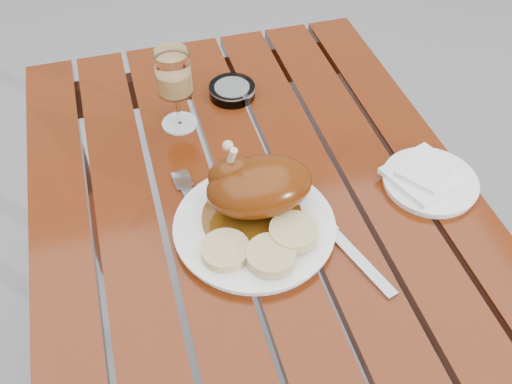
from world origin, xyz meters
TOP-DOWN VIEW (x-y plane):
  - table at (0.00, 0.00)m, footprint 0.80×1.20m
  - dinner_plate at (-0.02, -0.02)m, footprint 0.32×0.32m
  - roast_duck at (-0.01, 0.02)m, footprint 0.20×0.17m
  - bread_dumplings at (-0.02, -0.08)m, footprint 0.20×0.11m
  - wine_glass at (-0.09, 0.30)m, footprint 0.08×0.08m
  - side_plate at (0.32, -0.00)m, footprint 0.23×0.23m
  - napkin at (0.31, 0.01)m, footprint 0.16×0.15m
  - ashtray at (0.03, 0.36)m, footprint 0.12×0.12m
  - fork at (-0.11, 0.06)m, footprint 0.04×0.17m
  - knife at (0.12, -0.11)m, footprint 0.08×0.21m

SIDE VIEW (x-z plane):
  - table at x=0.00m, z-range 0.00..0.75m
  - fork at x=-0.11m, z-range 0.75..0.76m
  - knife at x=0.12m, z-range 0.75..0.76m
  - side_plate at x=0.32m, z-range 0.75..0.76m
  - dinner_plate at x=-0.02m, z-range 0.75..0.77m
  - ashtray at x=0.03m, z-range 0.75..0.78m
  - napkin at x=0.31m, z-range 0.76..0.77m
  - bread_dumplings at x=-0.02m, z-range 0.77..0.79m
  - roast_duck at x=-0.01m, z-range 0.75..0.88m
  - wine_glass at x=-0.09m, z-range 0.75..0.92m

